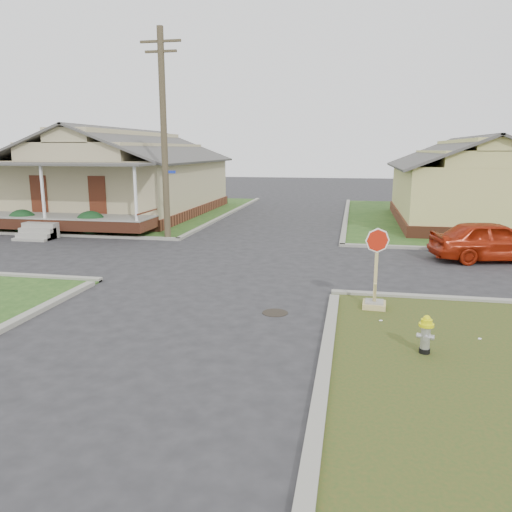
% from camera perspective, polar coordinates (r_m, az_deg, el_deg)
% --- Properties ---
extents(ground, '(120.00, 120.00, 0.00)m').
position_cam_1_polar(ground, '(13.41, -6.83, -5.24)').
color(ground, '#262528').
rests_on(ground, ground).
extents(verge_far_left, '(19.00, 19.00, 0.05)m').
position_cam_1_polar(verge_far_left, '(34.86, -18.27, 4.99)').
color(verge_far_left, '#244719').
rests_on(verge_far_left, ground).
extents(curbs, '(80.00, 40.00, 0.12)m').
position_cam_1_polar(curbs, '(18.07, -1.99, -0.62)').
color(curbs, gray).
rests_on(curbs, ground).
extents(manhole, '(0.64, 0.64, 0.01)m').
position_cam_1_polar(manhole, '(12.46, 2.19, -6.50)').
color(manhole, black).
rests_on(manhole, ground).
extents(corner_house, '(10.10, 15.50, 5.30)m').
position_cam_1_polar(corner_house, '(32.12, -14.96, 8.67)').
color(corner_house, brown).
rests_on(corner_house, ground).
extents(side_house_yellow, '(7.60, 11.60, 4.70)m').
position_cam_1_polar(side_house_yellow, '(29.34, 23.07, 7.65)').
color(side_house_yellow, brown).
rests_on(side_house_yellow, ground).
extents(utility_pole, '(1.80, 0.28, 9.00)m').
position_cam_1_polar(utility_pole, '(22.62, -10.48, 13.64)').
color(utility_pole, '#3C3322').
rests_on(utility_pole, ground).
extents(fire_hydrant, '(0.29, 0.29, 0.78)m').
position_cam_1_polar(fire_hydrant, '(10.39, 18.84, -8.26)').
color(fire_hydrant, black).
rests_on(fire_hydrant, ground).
extents(stop_sign, '(0.58, 0.57, 2.05)m').
position_cam_1_polar(stop_sign, '(12.92, 13.43, -3.90)').
color(stop_sign, tan).
rests_on(stop_sign, ground).
extents(red_sedan, '(4.58, 2.60, 1.47)m').
position_cam_1_polar(red_sedan, '(19.96, 25.37, 1.58)').
color(red_sedan, '#A3230B').
rests_on(red_sedan, ground).
extents(hedge_left, '(1.43, 1.17, 1.09)m').
position_cam_1_polar(hedge_left, '(26.68, -25.13, 3.68)').
color(hedge_left, '#153A1C').
rests_on(hedge_left, verge_far_left).
extents(hedge_right, '(1.44, 1.18, 1.10)m').
position_cam_1_polar(hedge_right, '(24.73, -18.36, 3.64)').
color(hedge_right, '#153A1C').
rests_on(hedge_right, verge_far_left).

